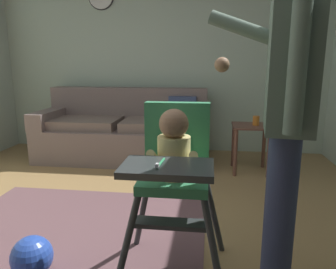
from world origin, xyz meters
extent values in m
cube|color=#9C794B|center=(0.00, 0.00, -0.05)|extent=(5.88, 6.54, 0.10)
cube|color=#B0C5B2|center=(0.00, 2.50, 1.33)|extent=(5.08, 0.06, 2.67)
cube|color=brown|center=(-0.27, -0.30, 0.00)|extent=(1.83, 2.29, 0.01)
cube|color=slate|center=(-0.39, 1.92, 0.20)|extent=(2.04, 0.84, 0.40)
cube|color=slate|center=(-0.39, 2.25, 0.63)|extent=(2.04, 0.22, 0.46)
cube|color=slate|center=(-1.32, 1.92, 0.50)|extent=(0.20, 0.84, 0.20)
cube|color=slate|center=(0.53, 1.92, 0.50)|extent=(0.20, 0.84, 0.20)
cube|color=#7A675D|center=(-0.83, 1.87, 0.46)|extent=(0.80, 0.60, 0.11)
cube|color=#7A675D|center=(0.04, 1.87, 0.46)|extent=(0.80, 0.60, 0.11)
cube|color=#3D4C75|center=(0.32, 2.12, 0.60)|extent=(0.35, 0.13, 0.34)
cylinder|color=#313637|center=(0.27, -0.47, 0.27)|extent=(0.17, 0.17, 0.55)
cylinder|color=#313637|center=(0.71, -0.47, 0.27)|extent=(0.17, 0.17, 0.55)
cylinder|color=#313637|center=(0.26, -0.03, 0.27)|extent=(0.17, 0.17, 0.55)
cylinder|color=#313637|center=(0.70, -0.03, 0.27)|extent=(0.17, 0.17, 0.55)
cube|color=#348356|center=(0.48, -0.25, 0.56)|extent=(0.36, 0.36, 0.05)
cube|color=#348356|center=(0.48, -0.10, 0.77)|extent=(0.36, 0.07, 0.37)
cube|color=#313637|center=(0.49, -0.54, 0.73)|extent=(0.40, 0.26, 0.03)
cube|color=#313637|center=(0.48, -0.36, 0.37)|extent=(0.40, 0.10, 0.02)
cylinder|color=#E2D585|center=(0.48, -0.27, 0.70)|extent=(0.17, 0.17, 0.22)
sphere|color=#997051|center=(0.48, -0.28, 0.88)|extent=(0.15, 0.15, 0.15)
cylinder|color=#E2D585|center=(0.38, -0.31, 0.71)|extent=(0.04, 0.14, 0.10)
cylinder|color=#E2D585|center=(0.59, -0.31, 0.71)|extent=(0.04, 0.14, 0.10)
cylinder|color=#38A366|center=(0.46, -0.54, 0.75)|extent=(0.02, 0.13, 0.01)
cube|color=white|center=(0.45, -0.60, 0.76)|extent=(0.01, 0.02, 0.02)
cylinder|color=navy|center=(1.03, -0.26, 0.43)|extent=(0.14, 0.14, 0.87)
cylinder|color=navy|center=(1.01, -0.38, 0.43)|extent=(0.14, 0.14, 0.87)
cube|color=#586E60|center=(1.02, -0.32, 1.17)|extent=(0.25, 0.42, 0.60)
cylinder|color=#586E60|center=(0.88, -0.12, 1.32)|extent=(0.48, 0.13, 0.23)
sphere|color=#997051|center=(0.72, -0.10, 1.16)|extent=(0.08, 0.08, 0.08)
cylinder|color=#586E60|center=(0.99, -0.56, 1.17)|extent=(0.07, 0.07, 0.54)
sphere|color=#284CB7|center=(-0.30, -0.36, 0.12)|extent=(0.23, 0.23, 0.23)
cube|color=brown|center=(1.11, 1.63, 0.51)|extent=(0.40, 0.40, 0.02)
cylinder|color=brown|center=(0.94, 1.46, 0.25)|extent=(0.04, 0.04, 0.50)
cylinder|color=brown|center=(1.28, 1.46, 0.25)|extent=(0.04, 0.04, 0.50)
cylinder|color=brown|center=(0.94, 1.80, 0.25)|extent=(0.04, 0.04, 0.50)
cylinder|color=brown|center=(1.28, 1.80, 0.25)|extent=(0.04, 0.04, 0.50)
cylinder|color=orange|center=(1.15, 1.63, 0.57)|extent=(0.07, 0.07, 0.10)
camera|label=1|loc=(0.66, -1.86, 1.17)|focal=34.59mm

